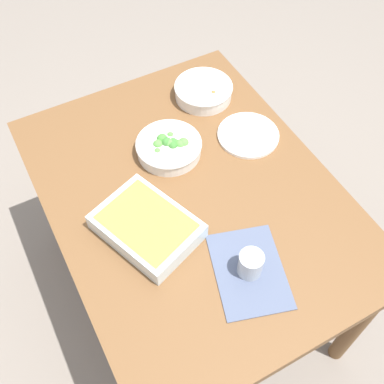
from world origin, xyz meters
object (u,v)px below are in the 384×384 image
side_plate (248,135)px  spoon_by_stew (209,103)px  baking_dish (147,226)px  broccoli_bowl (169,147)px  drink_cup (250,265)px  stew_bowl (203,91)px

side_plate → spoon_by_stew: bearing=10.8°
baking_dish → side_plate: (0.19, -0.49, -0.03)m
side_plate → baking_dish: bearing=111.5°
broccoli_bowl → drink_cup: (-0.52, 0.00, 0.01)m
broccoli_bowl → baking_dish: broccoli_bowl is taller
side_plate → spoon_by_stew: side_plate is taller
stew_bowl → drink_cup: (-0.71, 0.24, 0.01)m
side_plate → broccoli_bowl: bearing=77.1°
broccoli_bowl → spoon_by_stew: broccoli_bowl is taller
broccoli_bowl → baking_dish: bearing=141.5°
spoon_by_stew → drink_cup: bearing=159.9°
drink_cup → baking_dish: bearing=37.8°
drink_cup → spoon_by_stew: size_ratio=0.48×
stew_bowl → side_plate: stew_bowl is taller
side_plate → spoon_by_stew: size_ratio=1.26×
baking_dish → spoon_by_stew: 0.60m
drink_cup → side_plate: size_ratio=0.39×
side_plate → stew_bowl: bearing=9.2°
baking_dish → drink_cup: drink_cup is taller
drink_cup → stew_bowl: bearing=-18.9°
baking_dish → side_plate: baking_dish is taller
stew_bowl → side_plate: 0.26m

